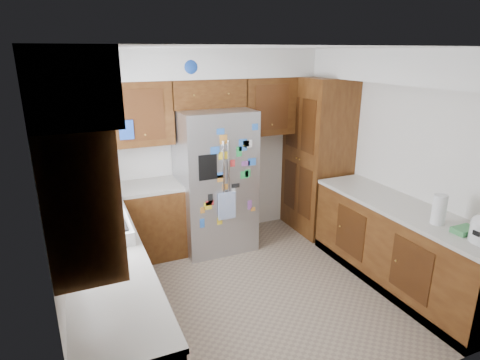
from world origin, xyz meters
name	(u,v)px	position (x,y,z in m)	size (l,w,h in m)	color
floor	(255,291)	(0.00, 0.00, 0.00)	(3.60, 3.60, 0.00)	gray
room_shell	(232,119)	(-0.11, 0.36, 1.82)	(3.64, 3.24, 2.52)	silver
left_counter_run	(122,283)	(-1.36, 0.03, 0.43)	(1.36, 3.20, 0.92)	#44210D
right_counter_run	(399,249)	(1.50, -0.47, 0.42)	(0.63, 2.25, 0.92)	#44210D
pantry	(317,156)	(1.50, 1.15, 1.07)	(0.60, 0.90, 2.15)	#44210D
fridge	(215,181)	(0.00, 1.20, 0.90)	(0.90, 0.79, 1.80)	#9B9BA0
bridge_cabinet	(207,93)	(0.00, 1.43, 1.98)	(0.96, 0.34, 0.35)	#44210D
fridge_top_items	(198,68)	(-0.13, 1.37, 2.28)	(0.64, 0.35, 0.29)	#16409F
sink_assembly	(99,228)	(-1.50, 0.10, 0.99)	(0.52, 0.70, 0.37)	white
left_counter_clutter	(95,194)	(-1.46, 0.85, 1.05)	(0.33, 0.89, 0.38)	black
paper_towel	(439,210)	(1.44, -0.93, 1.06)	(0.13, 0.13, 0.28)	white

